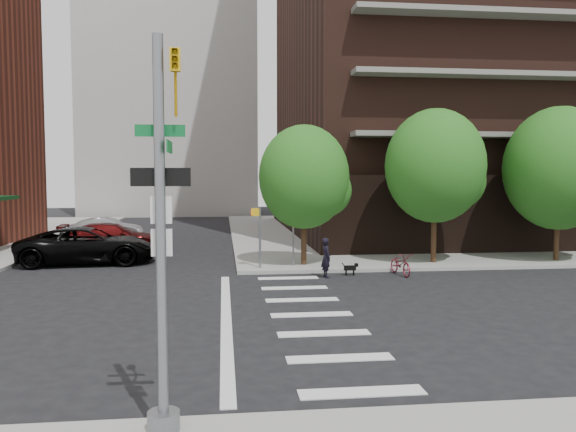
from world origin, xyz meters
TOP-DOWN VIEW (x-y plane):
  - ground at (0.00, 0.00)m, footprint 120.00×120.00m
  - sidewalk_ne at (20.50, 23.50)m, footprint 39.00×33.00m
  - crosswalk at (2.21, -0.00)m, footprint 3.85×13.00m
  - tree_a at (4.00, 8.50)m, footprint 4.00×4.00m
  - tree_b at (10.00, 8.50)m, footprint 4.50×4.50m
  - tree_c at (16.00, 8.50)m, footprint 5.00×5.00m
  - traffic_signal at (-0.47, -7.49)m, footprint 0.90×0.75m
  - pedestrian_signal at (2.32, 7.92)m, footprint 2.18×0.67m
  - parked_car_black at (-5.81, 10.76)m, footprint 3.32×6.41m
  - parked_car_maroon at (-5.50, 14.90)m, footprint 2.67×5.57m
  - parked_car_silver at (-6.95, 20.58)m, footprint 1.84×4.59m
  - scooter at (7.71, 6.20)m, footprint 0.84×1.83m
  - dog_walker at (4.55, 6.00)m, footprint 0.64×0.47m
  - dog at (5.64, 6.37)m, footprint 0.58×0.18m

SIDE VIEW (x-z plane):
  - ground at x=0.00m, z-range 0.00..0.00m
  - crosswalk at x=2.21m, z-range 0.00..0.01m
  - sidewalk_ne at x=20.50m, z-range 0.00..0.15m
  - dog at x=5.64m, z-range 0.06..0.56m
  - scooter at x=7.71m, z-range 0.00..0.93m
  - parked_car_silver at x=-6.95m, z-range 0.00..1.48m
  - parked_car_maroon at x=-5.50m, z-range 0.00..1.57m
  - dog_walker at x=4.55m, z-range 0.00..1.61m
  - parked_car_black at x=-5.81m, z-range 0.00..1.73m
  - pedestrian_signal at x=2.32m, z-range 0.55..3.15m
  - traffic_signal at x=-0.47m, z-range -0.30..5.70m
  - tree_a at x=4.00m, z-range 1.09..6.99m
  - tree_c at x=16.00m, z-range 1.05..7.85m
  - tree_b at x=10.00m, z-range 1.22..7.87m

